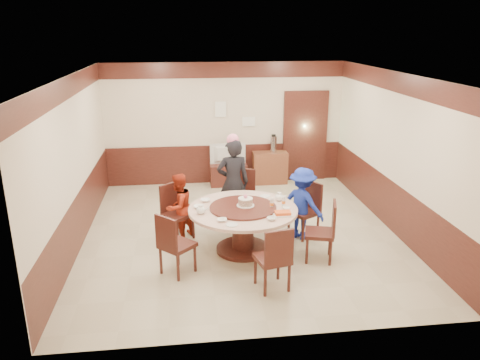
{
  "coord_description": "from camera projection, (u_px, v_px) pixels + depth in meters",
  "views": [
    {
      "loc": [
        -0.95,
        -7.65,
        3.52
      ],
      "look_at": [
        -0.05,
        -0.28,
        1.1
      ],
      "focal_mm": 35.0,
      "sensor_mm": 36.0,
      "label": 1
    }
  ],
  "objects": [
    {
      "name": "chair_3",
      "position": [
        177.0,
        255.0,
        6.96
      ],
      "size": [
        0.62,
        0.62,
        0.97
      ],
      "rotation": [
        0.0,
        0.0,
        5.5
      ],
      "color": "#411A14",
      "rests_on": "ground"
    },
    {
      "name": "notice_right",
      "position": [
        249.0,
        122.0,
        10.82
      ],
      "size": [
        0.3,
        0.0,
        0.22
      ],
      "primitive_type": "cube",
      "color": "white",
      "rests_on": "room"
    },
    {
      "name": "birthday_cake",
      "position": [
        245.0,
        202.0,
        7.54
      ],
      "size": [
        0.29,
        0.29,
        0.2
      ],
      "color": "white",
      "rests_on": "banquet_table"
    },
    {
      "name": "chair_1",
      "position": [
        243.0,
        205.0,
        8.92
      ],
      "size": [
        0.56,
        0.56,
        0.97
      ],
      "rotation": [
        0.0,
        0.0,
        2.81
      ],
      "color": "#411A14",
      "rests_on": "ground"
    },
    {
      "name": "banquet_table",
      "position": [
        243.0,
        221.0,
        7.6
      ],
      "size": [
        1.77,
        1.77,
        0.78
      ],
      "color": "#411A14",
      "rests_on": "ground"
    },
    {
      "name": "side_cabinet",
      "position": [
        270.0,
        168.0,
        11.05
      ],
      "size": [
        0.8,
        0.4,
        0.75
      ],
      "primitive_type": "cube",
      "color": "brown",
      "rests_on": "ground"
    },
    {
      "name": "chair_4",
      "position": [
        273.0,
        269.0,
        6.55
      ],
      "size": [
        0.53,
        0.54,
        0.97
      ],
      "rotation": [
        0.0,
        0.0,
        6.51
      ],
      "color": "#411A14",
      "rests_on": "ground"
    },
    {
      "name": "bottle_1",
      "position": [
        284.0,
        202.0,
        7.6
      ],
      "size": [
        0.06,
        0.06,
        0.16
      ],
      "primitive_type": "cylinder",
      "color": "silver",
      "rests_on": "banquet_table"
    },
    {
      "name": "saucer_far",
      "position": [
        265.0,
        196.0,
        8.06
      ],
      "size": [
        0.18,
        0.18,
        0.01
      ],
      "primitive_type": "cylinder",
      "color": "white",
      "rests_on": "banquet_table"
    },
    {
      "name": "notice_left",
      "position": [
        221.0,
        109.0,
        10.65
      ],
      "size": [
        0.25,
        0.0,
        0.35
      ],
      "primitive_type": "cube",
      "color": "white",
      "rests_on": "room"
    },
    {
      "name": "person_red",
      "position": [
        179.0,
        207.0,
        8.05
      ],
      "size": [
        0.71,
        0.72,
        1.18
      ],
      "primitive_type": "imported",
      "rotation": [
        0.0,
        0.0,
        4.0
      ],
      "color": "#A02915",
      "rests_on": "ground"
    },
    {
      "name": "bowl_4",
      "position": [
        199.0,
        207.0,
        7.54
      ],
      "size": [
        0.17,
        0.17,
        0.04
      ],
      "primitive_type": "imported",
      "color": "white",
      "rests_on": "banquet_table"
    },
    {
      "name": "bowl_2",
      "position": [
        222.0,
        220.0,
        7.03
      ],
      "size": [
        0.15,
        0.15,
        0.04
      ],
      "primitive_type": "imported",
      "color": "white",
      "rests_on": "banquet_table"
    },
    {
      "name": "person_blue",
      "position": [
        302.0,
        204.0,
        8.06
      ],
      "size": [
        0.9,
        0.93,
        1.27
      ],
      "primitive_type": "imported",
      "rotation": [
        0.0,
        0.0,
        2.31
      ],
      "color": "#182C9E",
      "rests_on": "ground"
    },
    {
      "name": "teapot_left",
      "position": [
        201.0,
        210.0,
        7.3
      ],
      "size": [
        0.17,
        0.15,
        0.13
      ],
      "primitive_type": "ellipsoid",
      "color": "white",
      "rests_on": "banquet_table"
    },
    {
      "name": "chair_0",
      "position": [
        304.0,
        220.0,
        8.23
      ],
      "size": [
        0.6,
        0.6,
        0.97
      ],
      "rotation": [
        0.0,
        0.0,
        2.09
      ],
      "color": "#411A14",
      "rests_on": "ground"
    },
    {
      "name": "bowl_3",
      "position": [
        286.0,
        208.0,
        7.49
      ],
      "size": [
        0.12,
        0.12,
        0.04
      ],
      "primitive_type": "imported",
      "color": "white",
      "rests_on": "banquet_table"
    },
    {
      "name": "television",
      "position": [
        228.0,
        154.0,
        10.79
      ],
      "size": [
        0.83,
        0.13,
        0.48
      ],
      "primitive_type": "imported",
      "rotation": [
        0.0,
        0.0,
        3.17
      ],
      "color": "gray",
      "rests_on": "tv_stand"
    },
    {
      "name": "teapot_right",
      "position": [
        279.0,
        197.0,
        7.85
      ],
      "size": [
        0.17,
        0.15,
        0.13
      ],
      "primitive_type": "ellipsoid",
      "color": "white",
      "rests_on": "banquet_table"
    },
    {
      "name": "saucer_near",
      "position": [
        232.0,
        225.0,
        6.89
      ],
      "size": [
        0.18,
        0.18,
        0.01
      ],
      "primitive_type": "cylinder",
      "color": "white",
      "rests_on": "banquet_table"
    },
    {
      "name": "person_standing",
      "position": [
        233.0,
        183.0,
        8.54
      ],
      "size": [
        0.62,
        0.42,
        1.65
      ],
      "primitive_type": "imported",
      "rotation": [
        0.0,
        0.0,
        3.19
      ],
      "color": "black",
      "rests_on": "ground"
    },
    {
      "name": "bowl_1",
      "position": [
        271.0,
        219.0,
        7.07
      ],
      "size": [
        0.14,
        0.14,
        0.04
      ],
      "primitive_type": "imported",
      "color": "white",
      "rests_on": "banquet_table"
    },
    {
      "name": "room",
      "position": [
        241.0,
        176.0,
        8.1
      ],
      "size": [
        6.0,
        6.04,
        2.84
      ],
      "color": "#C0B79A",
      "rests_on": "ground"
    },
    {
      "name": "chair_2",
      "position": [
        178.0,
        222.0,
        8.13
      ],
      "size": [
        0.62,
        0.62,
        0.97
      ],
      "rotation": [
        0.0,
        0.0,
        3.85
      ],
      "color": "#411A14",
      "rests_on": "ground"
    },
    {
      "name": "shrimp_platter",
      "position": [
        283.0,
        214.0,
        7.25
      ],
      "size": [
        0.3,
        0.2,
        0.06
      ],
      "color": "white",
      "rests_on": "banquet_table"
    },
    {
      "name": "bottle_0",
      "position": [
        272.0,
        204.0,
        7.52
      ],
      "size": [
        0.06,
        0.06,
        0.16
      ],
      "primitive_type": "cylinder",
      "color": "silver",
      "rests_on": "banquet_table"
    },
    {
      "name": "bowl_0",
      "position": [
        205.0,
        200.0,
        7.83
      ],
      "size": [
        0.16,
        0.16,
        0.04
      ],
      "primitive_type": "imported",
      "color": "white",
      "rests_on": "banquet_table"
    },
    {
      "name": "chair_5",
      "position": [
        320.0,
        242.0,
        7.38
      ],
      "size": [
        0.55,
        0.54,
        0.97
      ],
      "rotation": [
        0.0,
        0.0,
        7.58
      ],
      "color": "#411A14",
      "rests_on": "ground"
    },
    {
      "name": "thermos",
      "position": [
        273.0,
        144.0,
        10.88
      ],
      "size": [
        0.15,
        0.15,
        0.38
      ],
      "primitive_type": "cylinder",
      "color": "silver",
      "rests_on": "side_cabinet"
    },
    {
      "name": "tv_stand",
      "position": [
        228.0,
        174.0,
        10.94
      ],
      "size": [
        0.85,
        0.45,
        0.5
      ],
      "primitive_type": "cube",
      "color": "#411A14",
      "rests_on": "ground"
    }
  ]
}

